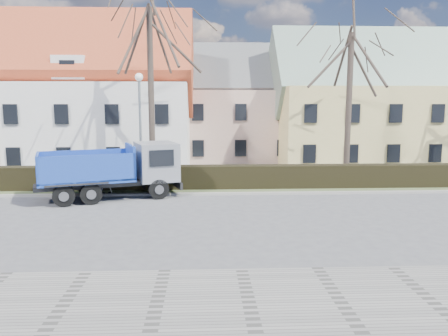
{
  "coord_description": "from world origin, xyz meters",
  "views": [
    {
      "loc": [
        1.17,
        -18.06,
        4.86
      ],
      "look_at": [
        2.14,
        3.55,
        1.6
      ],
      "focal_mm": 35.0,
      "sensor_mm": 36.0,
      "label": 1
    }
  ],
  "objects_px": {
    "dump_truck": "(105,171)",
    "parked_car_a": "(108,168)",
    "streetlight": "(140,130)",
    "cart_frame": "(102,189)"
  },
  "relations": [
    {
      "from": "cart_frame",
      "to": "streetlight",
      "type": "bearing_deg",
      "value": 53.27
    },
    {
      "from": "cart_frame",
      "to": "parked_car_a",
      "type": "height_order",
      "value": "parked_car_a"
    },
    {
      "from": "streetlight",
      "to": "cart_frame",
      "type": "height_order",
      "value": "streetlight"
    },
    {
      "from": "streetlight",
      "to": "parked_car_a",
      "type": "xyz_separation_m",
      "value": [
        -2.57,
        3.08,
        -2.59
      ]
    },
    {
      "from": "dump_truck",
      "to": "streetlight",
      "type": "height_order",
      "value": "streetlight"
    },
    {
      "from": "dump_truck",
      "to": "streetlight",
      "type": "relative_size",
      "value": 1.1
    },
    {
      "from": "streetlight",
      "to": "parked_car_a",
      "type": "bearing_deg",
      "value": 129.89
    },
    {
      "from": "dump_truck",
      "to": "parked_car_a",
      "type": "bearing_deg",
      "value": 82.33
    },
    {
      "from": "streetlight",
      "to": "parked_car_a",
      "type": "height_order",
      "value": "streetlight"
    },
    {
      "from": "dump_truck",
      "to": "parked_car_a",
      "type": "relative_size",
      "value": 1.78
    }
  ]
}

